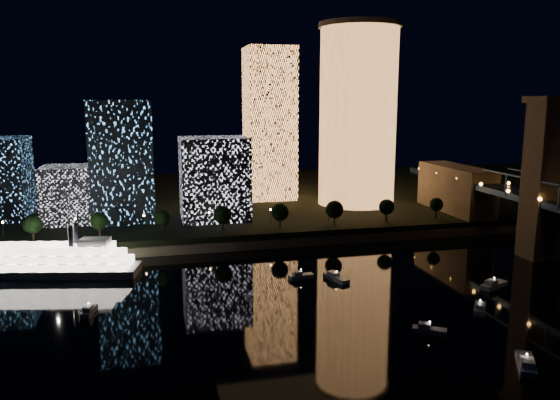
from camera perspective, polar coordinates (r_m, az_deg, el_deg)
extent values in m
plane|color=black|center=(117.32, 15.42, -14.63)|extent=(520.00, 520.00, 0.00)
cube|color=black|center=(262.10, -1.54, 0.23)|extent=(420.00, 160.00, 5.00)
cube|color=#6B5E4C|center=(188.41, 3.39, -4.17)|extent=(420.00, 6.00, 3.00)
cylinder|color=#FF9E51|center=(233.25, 8.11, 8.48)|extent=(32.00, 32.00, 72.76)
cylinder|color=#6B5E4C|center=(235.01, 8.36, 17.62)|extent=(34.00, 34.00, 2.00)
cube|color=#FF9E51|center=(244.86, -1.09, 7.94)|extent=(20.91, 20.91, 66.52)
cube|color=silver|center=(204.20, -6.89, 2.27)|extent=(24.70, 20.90, 30.40)
cube|color=#5BAAF7|center=(211.42, -16.08, 4.05)|extent=(21.92, 28.49, 43.83)
cube|color=silver|center=(212.07, -20.89, 0.59)|extent=(20.39, 18.53, 20.39)
cube|color=#6B5E4C|center=(186.71, 25.98, 1.70)|extent=(11.00, 9.00, 48.00)
cube|color=#6B5E4C|center=(185.02, 26.61, 9.37)|extent=(13.00, 11.00, 2.00)
cube|color=#6B5E4C|center=(228.87, 17.84, 0.52)|extent=(12.00, 40.00, 23.00)
cube|color=#172949|center=(191.79, 22.89, 1.38)|extent=(0.50, 0.50, 7.00)
sphere|color=orange|center=(180.05, 25.52, 0.09)|extent=(1.20, 1.20, 1.20)
sphere|color=orange|center=(216.36, 18.08, 2.18)|extent=(1.20, 1.20, 1.20)
cube|color=silver|center=(168.58, -22.48, -6.85)|extent=(48.25, 20.44, 2.35)
cube|color=white|center=(167.96, -22.54, -6.11)|extent=(44.21, 18.66, 2.16)
cube|color=white|center=(167.39, -22.59, -5.40)|extent=(40.17, 16.87, 2.16)
cube|color=white|center=(166.84, -22.64, -4.69)|extent=(34.22, 14.68, 2.16)
cube|color=silver|center=(162.47, -18.81, -4.15)|extent=(8.90, 7.40, 1.76)
cylinder|color=black|center=(162.04, -21.05, -3.55)|extent=(1.37, 1.37, 5.88)
cylinder|color=black|center=(165.63, -20.60, -3.22)|extent=(1.37, 1.37, 5.88)
cube|color=silver|center=(123.39, 15.34, -13.03)|extent=(7.25, 5.60, 1.20)
cube|color=silver|center=(122.99, 14.86, -12.53)|extent=(3.08, 2.86, 1.00)
sphere|color=white|center=(122.62, 15.39, -12.18)|extent=(0.36, 0.36, 0.36)
cube|color=silver|center=(115.28, 24.32, -15.36)|extent=(7.27, 9.41, 1.20)
cube|color=silver|center=(113.58, 24.44, -15.15)|extent=(3.71, 3.99, 1.00)
sphere|color=white|center=(114.45, 24.40, -14.45)|extent=(0.36, 0.36, 0.36)
cube|color=silver|center=(138.83, 20.15, -10.62)|extent=(6.22, 7.33, 1.20)
cube|color=silver|center=(137.41, 20.15, -10.35)|extent=(3.06, 3.21, 1.00)
sphere|color=white|center=(138.14, 20.20, -9.84)|extent=(0.36, 0.36, 0.36)
cube|color=silver|center=(136.54, -19.33, -10.92)|extent=(3.48, 6.86, 1.20)
cube|color=silver|center=(135.28, -19.49, -10.64)|extent=(2.17, 2.61, 1.00)
sphere|color=white|center=(135.84, -19.38, -10.14)|extent=(0.36, 0.36, 0.36)
cube|color=silver|center=(153.06, 2.20, -7.99)|extent=(7.18, 3.08, 1.20)
cube|color=silver|center=(152.33, 1.84, -7.64)|extent=(2.64, 2.10, 1.00)
sphere|color=white|center=(152.44, 2.21, -7.28)|extent=(0.36, 0.36, 0.36)
cube|color=silver|center=(152.17, 5.90, -8.15)|extent=(5.52, 8.76, 1.20)
cube|color=silver|center=(152.73, 5.60, -7.64)|extent=(3.09, 3.52, 1.00)
sphere|color=white|center=(151.55, 5.92, -7.43)|extent=(0.36, 0.36, 0.36)
cube|color=silver|center=(156.85, 21.44, -8.27)|extent=(9.29, 6.28, 1.20)
cube|color=silver|center=(155.41, 21.21, -8.00)|extent=(3.80, 3.40, 1.00)
sphere|color=white|center=(156.24, 21.49, -7.57)|extent=(0.36, 0.36, 0.36)
cylinder|color=black|center=(188.87, -24.38, -3.35)|extent=(0.70, 0.70, 4.00)
sphere|color=black|center=(188.12, -24.46, -2.31)|extent=(6.09, 6.09, 6.09)
cylinder|color=black|center=(186.00, -18.32, -3.14)|extent=(0.70, 0.70, 4.00)
sphere|color=black|center=(185.24, -18.38, -2.08)|extent=(5.74, 5.74, 5.74)
cylinder|color=black|center=(185.26, -12.15, -2.89)|extent=(0.70, 0.70, 4.00)
sphere|color=black|center=(184.50, -12.19, -1.83)|extent=(5.21, 5.21, 5.21)
cylinder|color=black|center=(186.67, -6.00, -2.61)|extent=(0.70, 0.70, 4.00)
sphere|color=black|center=(185.91, -6.02, -1.56)|extent=(6.21, 6.21, 6.21)
cylinder|color=black|center=(190.19, -0.01, -2.30)|extent=(0.70, 0.70, 4.00)
sphere|color=black|center=(189.44, -0.01, -1.27)|extent=(6.24, 6.24, 6.24)
cylinder|color=black|center=(195.69, 5.70, -1.99)|extent=(0.70, 0.70, 4.00)
sphere|color=black|center=(194.97, 5.72, -0.99)|extent=(6.42, 6.42, 6.42)
cylinder|color=black|center=(203.03, 11.04, -1.68)|extent=(0.70, 0.70, 4.00)
sphere|color=black|center=(202.34, 11.08, -0.71)|extent=(5.74, 5.74, 5.74)
cylinder|color=black|center=(212.01, 15.97, -1.38)|extent=(0.70, 0.70, 4.00)
sphere|color=black|center=(211.34, 16.02, -0.45)|extent=(5.05, 5.05, 5.05)
cylinder|color=black|center=(196.64, -26.93, -2.88)|extent=(0.24, 0.24, 5.00)
sphere|color=#FFCC7F|center=(196.07, -27.00, -2.09)|extent=(0.70, 0.70, 0.70)
cylinder|color=black|center=(192.58, -20.56, -2.67)|extent=(0.24, 0.24, 5.00)
sphere|color=#FFCC7F|center=(192.00, -20.61, -1.85)|extent=(0.70, 0.70, 0.70)
cylinder|color=black|center=(190.99, -14.00, -2.41)|extent=(0.24, 0.24, 5.00)
sphere|color=#FFCC7F|center=(190.40, -14.04, -1.59)|extent=(0.70, 0.70, 0.70)
cylinder|color=black|center=(191.93, -7.42, -2.12)|extent=(0.24, 0.24, 5.00)
sphere|color=#FFCC7F|center=(191.34, -7.44, -1.30)|extent=(0.70, 0.70, 0.70)
cylinder|color=black|center=(195.35, -0.99, -1.81)|extent=(0.24, 0.24, 5.00)
sphere|color=#FFCC7F|center=(194.77, -0.99, -1.01)|extent=(0.70, 0.70, 0.70)
cylinder|color=black|center=(201.14, 5.14, -1.50)|extent=(0.24, 0.24, 5.00)
sphere|color=#FFCC7F|center=(200.58, 5.16, -0.71)|extent=(0.70, 0.70, 0.70)
cylinder|color=black|center=(209.09, 10.87, -1.18)|extent=(0.24, 0.24, 5.00)
sphere|color=#FFCC7F|center=(208.55, 10.90, -0.43)|extent=(0.70, 0.70, 0.70)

